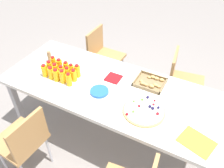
{
  "coord_description": "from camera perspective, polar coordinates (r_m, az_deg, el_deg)",
  "views": [
    {
      "loc": [
        0.81,
        -1.52,
        2.27
      ],
      "look_at": [
        -0.01,
        0.03,
        0.77
      ],
      "focal_mm": 37.61,
      "sensor_mm": 36.0,
      "label": 1
    }
  ],
  "objects": [
    {
      "name": "chair_far_left",
      "position": [
        3.23,
        -2.27,
        7.41
      ],
      "size": [
        0.4,
        0.4,
        0.83
      ],
      "rotation": [
        0.0,
        0.0,
        -1.58
      ],
      "color": "#B7844C",
      "rests_on": "ground_plane"
    },
    {
      "name": "juice_bottle_4",
      "position": [
        2.32,
        -10.44,
        1.05
      ],
      "size": [
        0.06,
        0.06,
        0.14
      ],
      "color": "#F9AD14",
      "rests_on": "party_table"
    },
    {
      "name": "juice_bottle_10",
      "position": [
        2.58,
        -13.99,
        4.97
      ],
      "size": [
        0.05,
        0.05,
        0.15
      ],
      "color": "#F9AF14",
      "rests_on": "party_table"
    },
    {
      "name": "juice_bottle_11",
      "position": [
        2.53,
        -12.63,
        4.47
      ],
      "size": [
        0.06,
        0.06,
        0.15
      ],
      "color": "#F9AD14",
      "rests_on": "party_table"
    },
    {
      "name": "juice_bottle_13",
      "position": [
        2.46,
        -9.86,
        3.41
      ],
      "size": [
        0.06,
        0.06,
        0.13
      ],
      "color": "#F9AC14",
      "rests_on": "party_table"
    },
    {
      "name": "cardboard_tube",
      "position": [
        2.69,
        -14.96,
        6.41
      ],
      "size": [
        0.04,
        0.04,
        0.14
      ],
      "primitive_type": "cylinder",
      "color": "#9E7A56",
      "rests_on": "party_table"
    },
    {
      "name": "chair_far_right",
      "position": [
        2.91,
        16.46,
        1.2
      ],
      "size": [
        0.45,
        0.45,
        0.83
      ],
      "rotation": [
        0.0,
        0.0,
        -1.43
      ],
      "color": "#B7844C",
      "rests_on": "ground_plane"
    },
    {
      "name": "juice_bottle_12",
      "position": [
        2.5,
        -11.08,
        3.98
      ],
      "size": [
        0.06,
        0.06,
        0.13
      ],
      "color": "#F8AD14",
      "rests_on": "party_table"
    },
    {
      "name": "juice_bottle_2",
      "position": [
        2.41,
        -13.43,
        2.1
      ],
      "size": [
        0.06,
        0.06,
        0.14
      ],
      "color": "#FAAF14",
      "rests_on": "party_table"
    },
    {
      "name": "juice_bottle_8",
      "position": [
        2.41,
        -10.77,
        2.57
      ],
      "size": [
        0.06,
        0.06,
        0.14
      ],
      "color": "#FAAE14",
      "rests_on": "party_table"
    },
    {
      "name": "napkin_stack",
      "position": [
        2.4,
        0.35,
        1.46
      ],
      "size": [
        0.15,
        0.15,
        0.01
      ],
      "primitive_type": "cube",
      "color": "red",
      "rests_on": "party_table"
    },
    {
      "name": "ground_plane",
      "position": [
        2.85,
        -0.08,
        -12.15
      ],
      "size": [
        12.0,
        12.0,
        0.0
      ],
      "primitive_type": "plane",
      "color": "gray"
    },
    {
      "name": "juice_bottle_14",
      "position": [
        2.42,
        -8.42,
        3.15
      ],
      "size": [
        0.06,
        0.06,
        0.14
      ],
      "color": "#F9AF14",
      "rests_on": "party_table"
    },
    {
      "name": "snack_tray",
      "position": [
        2.37,
        9.37,
        0.38
      ],
      "size": [
        0.29,
        0.25,
        0.04
      ],
      "color": "olive",
      "rests_on": "party_table"
    },
    {
      "name": "paper_folder",
      "position": [
        1.98,
        19.88,
        -13.09
      ],
      "size": [
        0.31,
        0.26,
        0.01
      ],
      "primitive_type": "cube",
      "rotation": [
        0.0,
        0.0,
        -0.28
      ],
      "color": "yellow",
      "rests_on": "party_table"
    },
    {
      "name": "chair_near_left",
      "position": [
        2.33,
        -20.71,
        -12.59
      ],
      "size": [
        0.43,
        0.43,
        0.83
      ],
      "rotation": [
        0.0,
        0.0,
        1.5
      ],
      "color": "#B7844C",
      "rests_on": "ground_plane"
    },
    {
      "name": "juice_bottle_7",
      "position": [
        2.45,
        -12.18,
        2.95
      ],
      "size": [
        0.06,
        0.06,
        0.13
      ],
      "color": "#FBAF14",
      "rests_on": "party_table"
    },
    {
      "name": "juice_bottle_5",
      "position": [
        2.54,
        -14.92,
        4.0
      ],
      "size": [
        0.06,
        0.06,
        0.14
      ],
      "color": "#F8AD14",
      "rests_on": "party_table"
    },
    {
      "name": "plate_stack",
      "position": [
        2.24,
        -3.09,
        -1.81
      ],
      "size": [
        0.18,
        0.18,
        0.02
      ],
      "color": "blue",
      "rests_on": "party_table"
    },
    {
      "name": "juice_bottle_1",
      "position": [
        2.45,
        -14.58,
        2.58
      ],
      "size": [
        0.06,
        0.06,
        0.14
      ],
      "color": "#F9AE14",
      "rests_on": "party_table"
    },
    {
      "name": "juice_bottle_3",
      "position": [
        2.37,
        -11.92,
        1.8
      ],
      "size": [
        0.06,
        0.06,
        0.15
      ],
      "color": "#F9AD14",
      "rests_on": "party_table"
    },
    {
      "name": "juice_bottle_6",
      "position": [
        2.5,
        -13.62,
        3.48
      ],
      "size": [
        0.06,
        0.06,
        0.13
      ],
      "color": "#F9AD14",
      "rests_on": "party_table"
    },
    {
      "name": "fruit_pizza",
      "position": [
        2.08,
        7.82,
        -6.39
      ],
      "size": [
        0.37,
        0.37,
        0.05
      ],
      "color": "tan",
      "rests_on": "party_table"
    },
    {
      "name": "party_table",
      "position": [
        2.34,
        -0.1,
        -1.97
      ],
      "size": [
        2.23,
        0.88,
        0.75
      ],
      "color": "silver",
      "rests_on": "ground_plane"
    },
    {
      "name": "juice_bottle_9",
      "position": [
        2.37,
        -9.27,
        2.08
      ],
      "size": [
        0.06,
        0.06,
        0.14
      ],
      "color": "#F8AF14",
      "rests_on": "party_table"
    },
    {
      "name": "juice_bottle_0",
      "position": [
        2.5,
        -16.08,
        3.11
      ],
      "size": [
        0.06,
        0.06,
        0.14
      ],
      "color": "#F8AC14",
      "rests_on": "party_table"
    }
  ]
}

